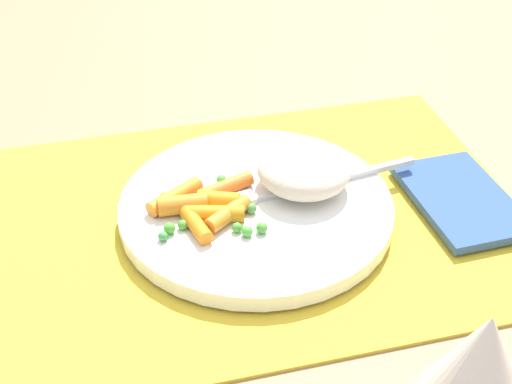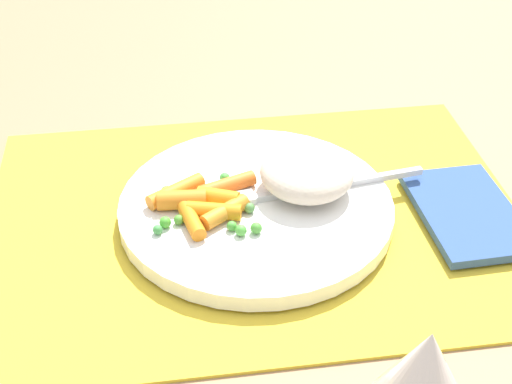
# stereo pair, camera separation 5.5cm
# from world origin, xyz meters

# --- Properties ---
(ground_plane) EXTENTS (2.40, 2.40, 0.00)m
(ground_plane) POSITION_xyz_m (0.00, 0.00, 0.00)
(ground_plane) COLOR #997551
(placemat) EXTENTS (0.47, 0.34, 0.01)m
(placemat) POSITION_xyz_m (0.00, 0.00, 0.00)
(placemat) COLOR gold
(placemat) RESTS_ON ground_plane
(plate) EXTENTS (0.24, 0.24, 0.01)m
(plate) POSITION_xyz_m (0.00, 0.00, 0.01)
(plate) COLOR white
(plate) RESTS_ON placemat
(rice_mound) EXTENTS (0.08, 0.08, 0.04)m
(rice_mound) POSITION_xyz_m (-0.05, -0.01, 0.04)
(rice_mound) COLOR beige
(rice_mound) RESTS_ON plate
(carrot_portion) EXTENTS (0.10, 0.08, 0.02)m
(carrot_portion) POSITION_xyz_m (0.05, 0.00, 0.03)
(carrot_portion) COLOR orange
(carrot_portion) RESTS_ON plate
(pea_scatter) EXTENTS (0.09, 0.09, 0.01)m
(pea_scatter) POSITION_xyz_m (0.04, 0.01, 0.02)
(pea_scatter) COLOR green
(pea_scatter) RESTS_ON plate
(fork) EXTENTS (0.20, 0.04, 0.01)m
(fork) POSITION_xyz_m (-0.03, -0.00, 0.02)
(fork) COLOR silver
(fork) RESTS_ON plate
(napkin) EXTENTS (0.09, 0.13, 0.01)m
(napkin) POSITION_xyz_m (-0.18, 0.03, 0.01)
(napkin) COLOR #33518C
(napkin) RESTS_ON placemat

